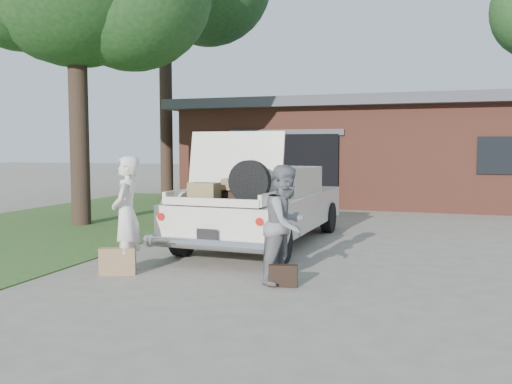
% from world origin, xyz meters
% --- Properties ---
extents(ground, '(90.00, 90.00, 0.00)m').
position_xyz_m(ground, '(0.00, 0.00, 0.00)').
color(ground, gray).
rests_on(ground, ground).
extents(grass_strip, '(6.00, 16.00, 0.02)m').
position_xyz_m(grass_strip, '(-5.50, 3.00, 0.01)').
color(grass_strip, '#2D4C1E').
rests_on(grass_strip, ground).
extents(house, '(12.80, 7.80, 3.30)m').
position_xyz_m(house, '(0.98, 11.47, 1.67)').
color(house, brown).
rests_on(house, ground).
extents(sedan, '(2.15, 5.10, 2.08)m').
position_xyz_m(sedan, '(-0.33, 2.08, 0.74)').
color(sedan, silver).
rests_on(sedan, ground).
extents(woman_left, '(0.55, 0.70, 1.70)m').
position_xyz_m(woman_left, '(-1.49, -0.85, 0.85)').
color(woman_left, silver).
rests_on(woman_left, ground).
extents(woman_right, '(0.81, 0.92, 1.59)m').
position_xyz_m(woman_right, '(0.85, -0.72, 0.79)').
color(woman_right, slate).
rests_on(woman_right, ground).
extents(suitcase_left, '(0.53, 0.35, 0.39)m').
position_xyz_m(suitcase_left, '(-1.55, -1.02, 0.20)').
color(suitcase_left, '#98754D').
rests_on(suitcase_left, ground).
extents(suitcase_right, '(0.39, 0.19, 0.29)m').
position_xyz_m(suitcase_right, '(0.87, -0.93, 0.15)').
color(suitcase_right, black).
rests_on(suitcase_right, ground).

